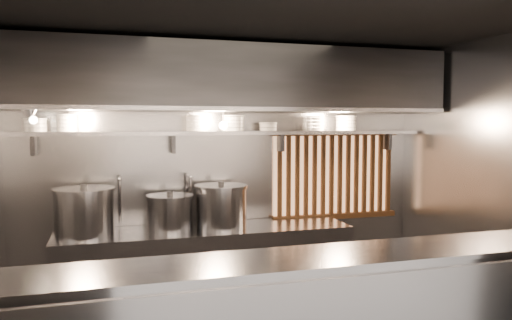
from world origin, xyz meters
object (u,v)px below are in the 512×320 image
pendant_bulb (223,125)px  stock_pot_left (84,212)px  heat_lamp (30,114)px  stock_pot_right (170,212)px  stock_pot_mid (221,206)px

pendant_bulb → stock_pot_left: (-1.39, -0.07, -0.83)m
heat_lamp → stock_pot_left: (0.41, 0.28, -0.93)m
heat_lamp → pendant_bulb: size_ratio=1.87×
stock_pot_left → stock_pot_right: size_ratio=1.31×
stock_pot_left → stock_pot_mid: stock_pot_left is taller
pendant_bulb → stock_pot_right: size_ratio=0.34×
stock_pot_mid → stock_pot_right: 0.53m
stock_pot_mid → stock_pot_left: bearing=-179.0°
heat_lamp → stock_pot_right: heat_lamp is taller
pendant_bulb → stock_pot_mid: size_ratio=0.25×
stock_pot_mid → stock_pot_right: bearing=179.4°
heat_lamp → stock_pot_right: bearing=13.8°
heat_lamp → pendant_bulb: heat_lamp is taller
stock_pot_mid → stock_pot_right: stock_pot_mid is taller
stock_pot_mid → pendant_bulb: bearing=53.4°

